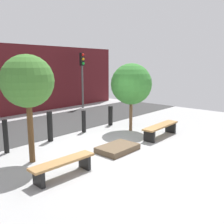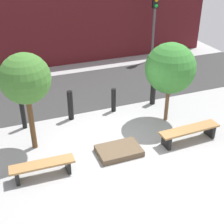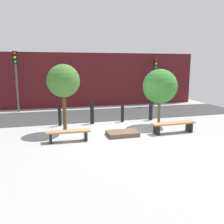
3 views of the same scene
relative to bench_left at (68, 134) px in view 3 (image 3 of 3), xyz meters
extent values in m
plane|color=#9D9D9D|center=(2.28, 0.24, -0.31)|extent=(18.00, 18.00, 0.00)
cube|color=#333333|center=(2.28, 4.85, -0.30)|extent=(18.00, 3.84, 0.01)
cube|color=#511419|center=(2.28, 8.23, 1.58)|extent=(16.20, 0.50, 3.77)
cube|color=black|center=(-0.67, 0.02, -0.12)|extent=(0.11, 0.39, 0.37)
cube|color=black|center=(0.67, -0.02, -0.12)|extent=(0.11, 0.39, 0.37)
cube|color=#9E7242|center=(0.00, 0.00, 0.09)|extent=(1.72, 0.44, 0.06)
cube|color=black|center=(3.74, -0.03, -0.10)|extent=(0.11, 0.43, 0.41)
cube|color=black|center=(5.36, 0.03, -0.10)|extent=(0.11, 0.43, 0.41)
cube|color=#9E7242|center=(4.55, 0.00, 0.13)|extent=(1.99, 0.49, 0.06)
cube|color=brown|center=(2.28, 0.20, -0.22)|extent=(1.29, 0.86, 0.18)
cylinder|color=brown|center=(0.00, 1.43, 0.63)|extent=(0.16, 0.16, 1.88)
sphere|color=#3F752E|center=(0.00, 1.43, 1.96)|extent=(1.42, 1.42, 1.42)
cylinder|color=brown|center=(4.55, 1.43, 0.43)|extent=(0.13, 0.13, 1.47)
sphere|color=#367E31|center=(4.55, 1.43, 1.62)|extent=(1.66, 1.66, 1.66)
cylinder|color=black|center=(-0.14, 2.68, 0.22)|extent=(0.15, 0.15, 1.05)
cylinder|color=black|center=(1.47, 2.68, 0.23)|extent=(0.19, 0.19, 1.07)
cylinder|color=black|center=(3.08, 2.68, 0.14)|extent=(0.17, 0.17, 0.89)
cylinder|color=black|center=(4.69, 2.68, 0.13)|extent=(0.20, 0.20, 0.87)
cylinder|color=#545454|center=(-2.40, 7.07, 1.57)|extent=(0.12, 0.12, 3.76)
cube|color=black|center=(-2.40, 7.07, 3.07)|extent=(0.28, 0.16, 0.78)
sphere|color=red|center=(-2.40, 6.97, 3.33)|extent=(0.17, 0.17, 0.17)
sphere|color=orange|center=(-2.40, 6.97, 3.07)|extent=(0.17, 0.17, 0.17)
sphere|color=green|center=(-2.40, 6.97, 2.81)|extent=(0.17, 0.17, 0.17)
cylinder|color=#555555|center=(6.95, 7.07, 1.39)|extent=(0.12, 0.12, 3.40)
cube|color=black|center=(6.95, 7.07, 2.71)|extent=(0.28, 0.16, 0.78)
sphere|color=red|center=(6.95, 6.97, 2.97)|extent=(0.17, 0.17, 0.17)
sphere|color=orange|center=(6.95, 6.97, 2.71)|extent=(0.17, 0.17, 0.17)
sphere|color=green|center=(6.95, 6.97, 2.45)|extent=(0.17, 0.17, 0.17)
camera|label=1|loc=(-3.48, -4.69, 2.41)|focal=40.00mm
camera|label=2|loc=(-0.63, -6.71, 5.31)|focal=50.00mm
camera|label=3|loc=(-0.89, -9.48, 2.64)|focal=40.00mm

